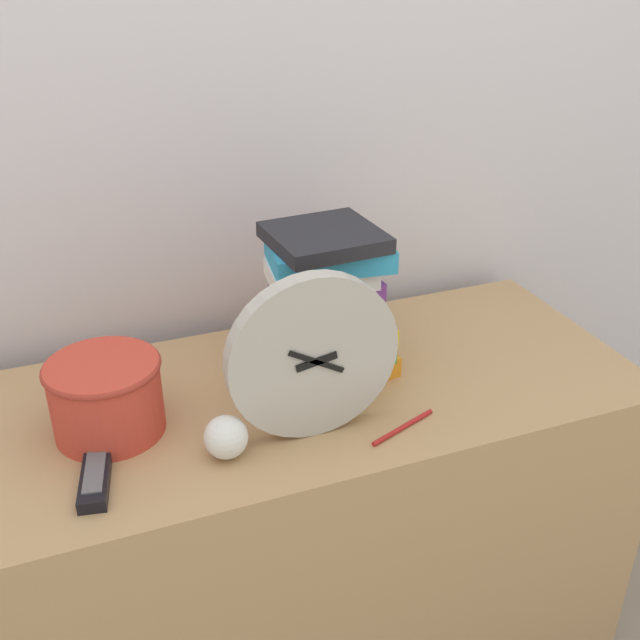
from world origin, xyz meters
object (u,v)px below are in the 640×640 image
book_stack (325,307)px  crumpled_paper_ball (226,437)px  desk_clock (313,357)px  basket (106,395)px  tv_remote (96,473)px  pen (403,427)px

book_stack → crumpled_paper_ball: bearing=-141.9°
desk_clock → basket: desk_clock is taller
book_stack → crumpled_paper_ball: size_ratio=3.96×
basket → tv_remote: (-0.04, -0.12, -0.06)m
pen → basket: bearing=159.0°
desk_clock → book_stack: bearing=63.3°
book_stack → basket: size_ratio=1.47×
pen → desk_clock: bearing=160.5°
crumpled_paper_ball → desk_clock: bearing=4.1°
book_stack → crumpled_paper_ball: (-0.24, -0.19, -0.09)m
pen → crumpled_paper_ball: bearing=172.4°
desk_clock → basket: (-0.31, 0.12, -0.07)m
desk_clock → crumpled_paper_ball: bearing=-175.9°
book_stack → tv_remote: bearing=-158.7°
basket → crumpled_paper_ball: 0.21m
basket → crumpled_paper_ball: bearing=-39.7°
desk_clock → book_stack: (0.09, 0.17, -0.01)m
desk_clock → tv_remote: desk_clock is taller
book_stack → pen: size_ratio=2.07×
basket → crumpled_paper_ball: (0.16, -0.13, -0.03)m
tv_remote → book_stack: bearing=21.3°
crumpled_paper_ball → pen: crumpled_paper_ball is taller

